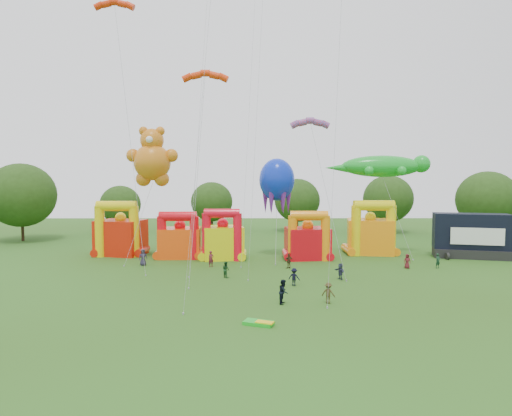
{
  "coord_description": "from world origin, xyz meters",
  "views": [
    {
      "loc": [
        -0.17,
        -28.87,
        10.05
      ],
      "look_at": [
        0.05,
        18.0,
        6.77
      ],
      "focal_mm": 32.0,
      "sensor_mm": 36.0,
      "label": 1
    }
  ],
  "objects_px": {
    "bouncy_castle_2": "(223,240)",
    "spectator_4": "(289,261)",
    "teddy_bear_kite": "(146,188)",
    "spectator_0": "(143,257)",
    "stage_trailer": "(471,236)",
    "gecko_kite": "(390,193)",
    "octopus_kite": "(277,191)",
    "bouncy_castle_0": "(120,234)"
  },
  "relations": [
    {
      "from": "teddy_bear_kite",
      "to": "spectator_0",
      "type": "relative_size",
      "value": 8.5
    },
    {
      "from": "bouncy_castle_2",
      "to": "stage_trailer",
      "type": "bearing_deg",
      "value": 1.73
    },
    {
      "from": "teddy_bear_kite",
      "to": "spectator_0",
      "type": "distance_m",
      "value": 8.25
    },
    {
      "from": "teddy_bear_kite",
      "to": "octopus_kite",
      "type": "distance_m",
      "value": 15.74
    },
    {
      "from": "stage_trailer",
      "to": "teddy_bear_kite",
      "type": "height_order",
      "value": "teddy_bear_kite"
    },
    {
      "from": "spectator_4",
      "to": "octopus_kite",
      "type": "bearing_deg",
      "value": -106.66
    },
    {
      "from": "bouncy_castle_2",
      "to": "octopus_kite",
      "type": "distance_m",
      "value": 8.93
    },
    {
      "from": "teddy_bear_kite",
      "to": "spectator_0",
      "type": "height_order",
      "value": "teddy_bear_kite"
    },
    {
      "from": "bouncy_castle_0",
      "to": "teddy_bear_kite",
      "type": "xyz_separation_m",
      "value": [
        4.35,
        -3.98,
        5.98
      ]
    },
    {
      "from": "bouncy_castle_2",
      "to": "spectator_4",
      "type": "xyz_separation_m",
      "value": [
        7.61,
        -5.66,
        -1.54
      ]
    },
    {
      "from": "teddy_bear_kite",
      "to": "gecko_kite",
      "type": "height_order",
      "value": "teddy_bear_kite"
    },
    {
      "from": "teddy_bear_kite",
      "to": "gecko_kite",
      "type": "distance_m",
      "value": 29.94
    },
    {
      "from": "stage_trailer",
      "to": "octopus_kite",
      "type": "bearing_deg",
      "value": 178.72
    },
    {
      "from": "gecko_kite",
      "to": "octopus_kite",
      "type": "height_order",
      "value": "gecko_kite"
    },
    {
      "from": "bouncy_castle_2",
      "to": "octopus_kite",
      "type": "xyz_separation_m",
      "value": [
        6.62,
        1.46,
        5.81
      ]
    },
    {
      "from": "stage_trailer",
      "to": "spectator_4",
      "type": "xyz_separation_m",
      "value": [
        -23.0,
        -6.58,
        -1.83
      ]
    },
    {
      "from": "spectator_4",
      "to": "stage_trailer",
      "type": "bearing_deg",
      "value": 171.38
    },
    {
      "from": "gecko_kite",
      "to": "spectator_4",
      "type": "distance_m",
      "value": 16.96
    },
    {
      "from": "stage_trailer",
      "to": "gecko_kite",
      "type": "relative_size",
      "value": 0.69
    },
    {
      "from": "bouncy_castle_0",
      "to": "spectator_4",
      "type": "distance_m",
      "value": 22.64
    },
    {
      "from": "bouncy_castle_2",
      "to": "gecko_kite",
      "type": "relative_size",
      "value": 0.46
    },
    {
      "from": "bouncy_castle_0",
      "to": "bouncy_castle_2",
      "type": "height_order",
      "value": "bouncy_castle_0"
    },
    {
      "from": "bouncy_castle_0",
      "to": "spectator_4",
      "type": "xyz_separation_m",
      "value": [
        20.87,
        -8.58,
        -1.82
      ]
    },
    {
      "from": "bouncy_castle_2",
      "to": "spectator_0",
      "type": "height_order",
      "value": "bouncy_castle_2"
    },
    {
      "from": "octopus_kite",
      "to": "spectator_0",
      "type": "distance_m",
      "value": 17.81
    },
    {
      "from": "octopus_kite",
      "to": "spectator_4",
      "type": "height_order",
      "value": "octopus_kite"
    },
    {
      "from": "gecko_kite",
      "to": "bouncy_castle_2",
      "type": "bearing_deg",
      "value": -174.0
    },
    {
      "from": "gecko_kite",
      "to": "octopus_kite",
      "type": "relative_size",
      "value": 1.09
    },
    {
      "from": "stage_trailer",
      "to": "teddy_bear_kite",
      "type": "distance_m",
      "value": 40.02
    },
    {
      "from": "stage_trailer",
      "to": "gecko_kite",
      "type": "distance_m",
      "value": 11.19
    },
    {
      "from": "gecko_kite",
      "to": "spectator_0",
      "type": "relative_size",
      "value": 7.1
    },
    {
      "from": "octopus_kite",
      "to": "bouncy_castle_2",
      "type": "bearing_deg",
      "value": -167.54
    },
    {
      "from": "bouncy_castle_0",
      "to": "gecko_kite",
      "type": "distance_m",
      "value": 34.53
    },
    {
      "from": "octopus_kite",
      "to": "bouncy_castle_0",
      "type": "bearing_deg",
      "value": 175.79
    },
    {
      "from": "gecko_kite",
      "to": "spectator_4",
      "type": "bearing_deg",
      "value": -149.32
    },
    {
      "from": "spectator_0",
      "to": "octopus_kite",
      "type": "bearing_deg",
      "value": 2.94
    },
    {
      "from": "gecko_kite",
      "to": "octopus_kite",
      "type": "bearing_deg",
      "value": -177.07
    },
    {
      "from": "stage_trailer",
      "to": "spectator_4",
      "type": "height_order",
      "value": "stage_trailer"
    },
    {
      "from": "bouncy_castle_2",
      "to": "gecko_kite",
      "type": "xyz_separation_m",
      "value": [
        20.84,
        2.19,
        5.6
      ]
    },
    {
      "from": "bouncy_castle_2",
      "to": "gecko_kite",
      "type": "distance_m",
      "value": 21.69
    },
    {
      "from": "stage_trailer",
      "to": "octopus_kite",
      "type": "height_order",
      "value": "octopus_kite"
    },
    {
      "from": "gecko_kite",
      "to": "teddy_bear_kite",
      "type": "bearing_deg",
      "value": -173.78
    }
  ]
}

